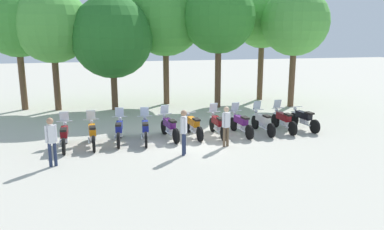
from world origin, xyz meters
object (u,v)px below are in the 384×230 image
Objects in this scene: motorcycle_4 at (169,127)px; person_2 at (226,123)px; person_0 at (184,129)px; tree_6 at (295,22)px; motorcycle_7 at (241,123)px; motorcycle_9 at (283,120)px; motorcycle_0 at (64,136)px; tree_1 at (52,26)px; motorcycle_2 at (119,130)px; tree_4 at (219,17)px; motorcycle_5 at (193,125)px; motorcycle_8 at (263,122)px; tree_0 at (17,24)px; person_1 at (51,138)px; tree_5 at (262,20)px; motorcycle_3 at (145,130)px; tree_3 at (165,19)px; motorcycle_10 at (304,119)px; motorcycle_6 at (218,124)px; tree_2 at (112,37)px; motorcycle_1 at (92,133)px.

motorcycle_4 is 1.33× the size of person_2.
tree_6 is (8.06, 7.70, 3.97)m from person_0.
tree_6 is at bearing -50.55° from motorcycle_7.
motorcycle_0 is at bearing 88.75° from motorcycle_9.
motorcycle_4 is 0.32× the size of tree_1.
tree_4 is at bearing -39.49° from motorcycle_2.
motorcycle_7 is 1.27× the size of person_0.
motorcycle_9 is at bearing -96.37° from motorcycle_5.
motorcycle_0 and motorcycle_8 have the same top height.
tree_0 is 0.99× the size of tree_1.
motorcycle_4 and motorcycle_8 have the same top height.
person_1 reaches higher than motorcycle_5.
tree_4 is 1.06× the size of tree_5.
motorcycle_3 is 0.31× the size of tree_6.
motorcycle_7 is (4.25, 0.20, 0.00)m from motorcycle_3.
tree_3 reaches higher than person_0.
motorcycle_5 is at bearing -86.08° from person_1.
person_1 reaches higher than motorcycle_9.
motorcycle_9 is (7.45, 0.28, 0.00)m from motorcycle_2.
tree_1 reaches higher than person_0.
motorcycle_5 is 5.33m from motorcycle_10.
motorcycle_6 is at bearing -81.65° from tree_3.
tree_2 is (2.23, 9.21, 3.14)m from person_1.
motorcycle_6 is 3.02m from person_0.
tree_0 is at bearing 171.56° from tree_6.
motorcycle_1 is at bearing 97.73° from motorcycle_3.
tree_3 is (0.99, 7.76, 4.68)m from motorcycle_4.
tree_2 is 10.57m from tree_6.
tree_2 reaches higher than motorcycle_4.
tree_3 reaches higher than person_2.
motorcycle_2 is 3.39m from person_1.
tree_3 is at bearing -17.96° from motorcycle_4.
tree_2 reaches higher than motorcycle_8.
motorcycle_6 is (2.14, -0.02, 0.00)m from motorcycle_4.
motorcycle_0 is 4.83m from person_0.
motorcycle_2 is at bearing -65.14° from person_1.
tree_5 is 1.00× the size of tree_6.
motorcycle_1 is 2.53m from person_1.
tree_4 reaches higher than motorcycle_6.
motorcycle_0 is at bearing -143.74° from tree_5.
tree_4 reaches higher than motorcycle_3.
tree_4 is 4.48m from tree_6.
tree_6 reaches higher than motorcycle_10.
motorcycle_6 is at bearing -84.14° from motorcycle_2.
motorcycle_7 is (1.06, -0.04, 0.00)m from motorcycle_6.
motorcycle_5 is 1.00× the size of motorcycle_10.
motorcycle_2 is 1.00× the size of motorcycle_3.
motorcycle_8 is (4.27, 0.03, 0.00)m from motorcycle_4.
motorcycle_0 is 1.07m from motorcycle_1.
tree_3 is at bearing -178.43° from tree_5.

